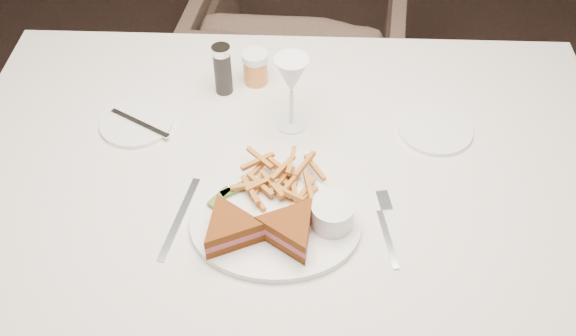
# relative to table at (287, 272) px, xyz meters

# --- Properties ---
(ground) EXTENTS (5.00, 5.00, 0.00)m
(ground) POSITION_rel_table_xyz_m (-0.29, 0.37, -0.38)
(ground) COLOR black
(ground) RESTS_ON ground
(table) EXTENTS (1.47, 1.05, 0.75)m
(table) POSITION_rel_table_xyz_m (0.00, 0.00, 0.00)
(table) COLOR silver
(table) RESTS_ON ground
(chair_far) EXTENTS (0.80, 0.76, 0.70)m
(chair_far) POSITION_rel_table_xyz_m (0.10, 0.95, -0.03)
(chair_far) COLOR #44332A
(chair_far) RESTS_ON ground
(table_setting) EXTENTS (0.81, 0.67, 0.18)m
(table_setting) POSITION_rel_table_xyz_m (-0.02, -0.05, 0.41)
(table_setting) COLOR white
(table_setting) RESTS_ON table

